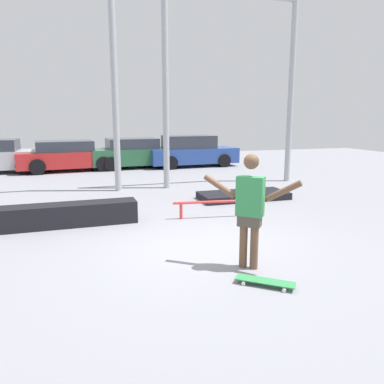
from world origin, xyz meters
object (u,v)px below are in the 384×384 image
object	(u,v)px
skateboarder	(250,205)
grind_box	(71,215)
grind_rail	(217,204)
parked_car_green	(135,153)
parked_car_red	(68,156)
skateboard	(265,281)
parked_car_blue	(191,152)
manual_pad	(243,196)

from	to	relation	value
skateboarder	grind_box	xyz separation A→B (m)	(-2.61, 3.26, -0.75)
grind_box	grind_rail	bearing A→B (deg)	-5.89
grind_box	parked_car_green	world-z (taller)	parked_car_green
parked_car_green	parked_car_red	bearing A→B (deg)	178.79
skateboard	parked_car_green	distance (m)	13.05
skateboard	grind_box	size ratio (longest dim) A/B	0.27
skateboard	grind_box	world-z (taller)	grind_box
grind_box	parked_car_green	bearing A→B (deg)	72.37
grind_box	skateboard	bearing A→B (deg)	-57.01
skateboarder	grind_box	distance (m)	4.24
grind_box	parked_car_red	size ratio (longest dim) A/B	0.64
parked_car_green	parked_car_blue	bearing A→B (deg)	-10.10
grind_box	manual_pad	xyz separation A→B (m)	(4.71, 1.31, -0.14)
grind_box	parked_car_green	size ratio (longest dim) A/B	0.68
manual_pad	parked_car_red	distance (m)	9.09
grind_rail	parked_car_red	size ratio (longest dim) A/B	0.46
skateboard	parked_car_blue	size ratio (longest dim) A/B	0.18
skateboard	grind_box	distance (m)	4.67
parked_car_red	skateboard	bearing A→B (deg)	-83.32
grind_box	parked_car_red	bearing A→B (deg)	90.33
parked_car_green	parked_car_blue	world-z (taller)	parked_car_blue
manual_pad	parked_car_blue	size ratio (longest dim) A/B	0.59
skateboard	parked_car_red	bearing A→B (deg)	141.20
parked_car_green	skateboarder	bearing A→B (deg)	-94.19
skateboard	parked_car_blue	bearing A→B (deg)	116.64
skateboard	parked_car_red	world-z (taller)	parked_car_red
manual_pad	parked_car_blue	world-z (taller)	parked_car_blue
parked_car_red	grind_box	bearing A→B (deg)	-94.32
skateboarder	grind_rail	bearing A→B (deg)	119.55
skateboard	parked_car_blue	distance (m)	13.06
manual_pad	parked_car_blue	xyz separation A→B (m)	(0.82, 7.47, 0.60)
grind_box	grind_rail	world-z (taller)	grind_box
skateboarder	parked_car_blue	bearing A→B (deg)	118.02
manual_pad	skateboard	bearing A→B (deg)	-112.50
skateboarder	manual_pad	world-z (taller)	skateboarder
grind_box	parked_car_blue	world-z (taller)	parked_car_blue
manual_pad	grind_rail	world-z (taller)	grind_rail
parked_car_green	parked_car_blue	xyz separation A→B (m)	(2.63, -0.33, 0.04)
skateboard	manual_pad	bearing A→B (deg)	107.37
skateboarder	skateboard	size ratio (longest dim) A/B	2.32
parked_car_red	parked_car_green	xyz separation A→B (m)	(2.95, 0.08, 0.02)
grind_box	parked_car_blue	xyz separation A→B (m)	(5.53, 8.78, 0.45)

